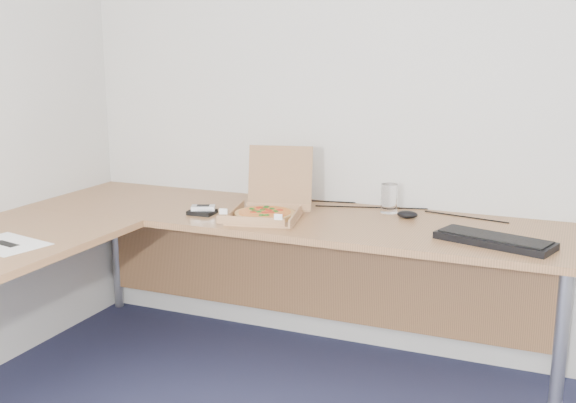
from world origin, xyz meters
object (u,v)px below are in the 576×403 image
at_px(pizza_box, 267,210).
at_px(desk, 178,236).
at_px(drinking_glass, 389,198).
at_px(keyboard, 494,241).
at_px(wallet, 202,212).

bearing_deg(pizza_box, desk, -141.57).
height_order(drinking_glass, keyboard, drinking_glass).
xyz_separation_m(keyboard, wallet, (-1.30, -0.01, -0.00)).
bearing_deg(desk, pizza_box, 51.16).
bearing_deg(wallet, drinking_glass, 22.72).
bearing_deg(wallet, desk, -83.70).
relative_size(pizza_box, drinking_glass, 2.61).
xyz_separation_m(desk, wallet, (-0.04, 0.28, 0.04)).
bearing_deg(drinking_glass, keyboard, -34.74).
bearing_deg(wallet, keyboard, -2.08).
height_order(desk, drinking_glass, drinking_glass).
bearing_deg(drinking_glass, desk, -138.76).
distance_m(desk, wallet, 0.28).
height_order(drinking_glass, wallet, drinking_glass).
distance_m(desk, keyboard, 1.29).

